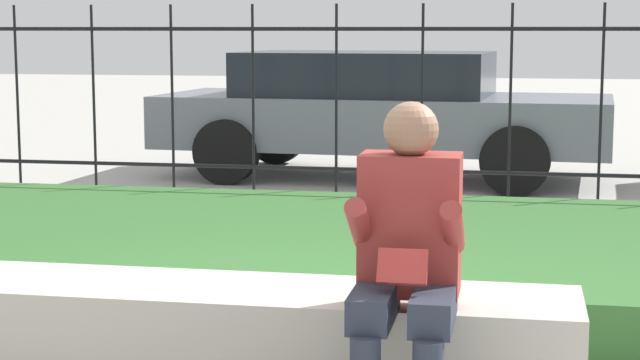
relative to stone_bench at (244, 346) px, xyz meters
name	(u,v)px	position (x,y,z in m)	size (l,w,h in m)	color
stone_bench	(244,346)	(0.00, 0.00, 0.00)	(2.78, 0.58, 0.46)	#B7B2A3
person_seated_reader	(407,256)	(0.72, -0.32, 0.48)	(0.42, 0.73, 1.26)	black
grass_berm	(385,253)	(0.31, 2.28, -0.07)	(9.94, 3.17, 0.27)	#33662D
iron_fence	(422,104)	(0.31, 4.65, 0.71)	(7.94, 0.03, 1.74)	black
car_parked_center	(379,109)	(-0.32, 6.68, 0.50)	(4.66, 2.14, 1.29)	slate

